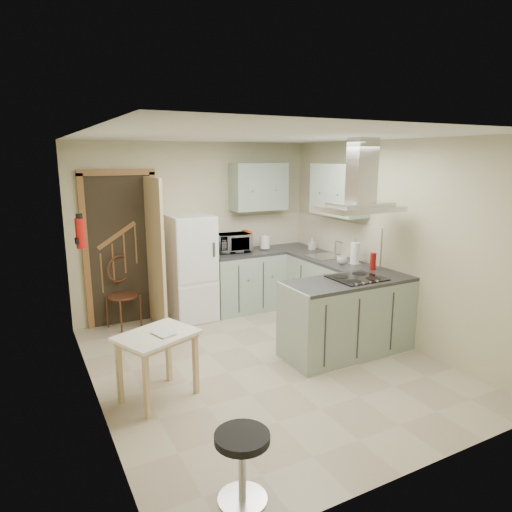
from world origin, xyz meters
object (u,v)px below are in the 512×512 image
peninsula (348,316)px  microwave (233,243)px  bentwood_chair (123,296)px  fridge (191,268)px  stool (242,467)px  extractor_hood (360,209)px  drop_leaf_table (158,366)px

peninsula → microwave: 2.20m
peninsula → bentwood_chair: peninsula is taller
fridge → microwave: (0.70, 0.07, 0.29)m
bentwood_chair → stool: size_ratio=1.76×
stool → fridge: bearing=75.1°
bentwood_chair → stool: 3.67m
extractor_hood → drop_leaf_table: (-2.39, 0.01, -1.39)m
peninsula → bentwood_chair: bearing=136.2°
stool → bentwood_chair: bearing=90.1°
peninsula → drop_leaf_table: size_ratio=2.19×
peninsula → bentwood_chair: 3.01m
stool → microwave: 4.06m
extractor_hood → peninsula: bearing=180.0°
extractor_hood → stool: size_ratio=1.78×
peninsula → extractor_hood: (0.10, 0.00, 1.27)m
extractor_hood → microwave: extractor_hood is taller
stool → microwave: bearing=65.7°
peninsula → stool: bearing=-144.0°
bentwood_chair → microwave: size_ratio=1.80×
fridge → stool: (-0.95, -3.56, -0.50)m
extractor_hood → bentwood_chair: (-2.28, 2.09, -1.27)m
drop_leaf_table → stool: 1.59m
microwave → fridge: bearing=-167.9°
peninsula → bentwood_chair: size_ratio=1.74×
drop_leaf_table → bentwood_chair: bentwood_chair is taller
bentwood_chair → microwave: bearing=-24.2°
fridge → stool: bearing=-104.9°
drop_leaf_table → bentwood_chair: 2.08m
extractor_hood → drop_leaf_table: 2.76m
extractor_hood → bentwood_chair: size_ratio=1.01×
fridge → stool: 3.71m
peninsula → drop_leaf_table: 2.29m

